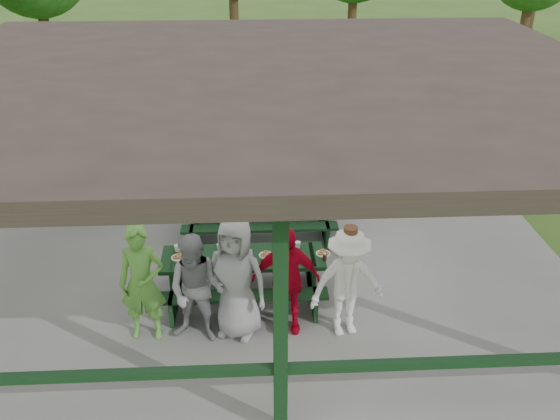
{
  "coord_description": "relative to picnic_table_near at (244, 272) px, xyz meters",
  "views": [
    {
      "loc": [
        -0.27,
        -8.73,
        5.5
      ],
      "look_at": [
        0.18,
        -0.3,
        1.14
      ],
      "focal_mm": 38.0,
      "sensor_mm": 36.0,
      "label": 1
    }
  ],
  "objects": [
    {
      "name": "contestant_green",
      "position": [
        -1.35,
        -0.81,
        0.4
      ],
      "size": [
        0.65,
        0.45,
        1.73
      ],
      "primitive_type": "imported",
      "rotation": [
        0.0,
        0.0,
        -0.05
      ],
      "color": "#5AA03B",
      "rests_on": "concrete_slab"
    },
    {
      "name": "contestant_grey_mid",
      "position": [
        -0.09,
        -0.82,
        0.43
      ],
      "size": [
        1.02,
        0.84,
        1.81
      ],
      "primitive_type": "imported",
      "rotation": [
        0.0,
        0.0,
        -0.35
      ],
      "color": "#949396",
      "rests_on": "concrete_slab"
    },
    {
      "name": "spectator_grey",
      "position": [
        1.78,
        2.76,
        0.35
      ],
      "size": [
        0.85,
        0.7,
        1.63
      ],
      "primitive_type": "imported",
      "rotation": [
        0.0,
        0.0,
        3.25
      ],
      "color": "gray",
      "rests_on": "concrete_slab"
    },
    {
      "name": "pickup_truck",
      "position": [
        4.09,
        8.54,
        0.17
      ],
      "size": [
        5.76,
        3.7,
        1.48
      ],
      "primitive_type": "imported",
      "rotation": [
        0.0,
        0.0,
        1.82
      ],
      "color": "silver",
      "rests_on": "ground"
    },
    {
      "name": "farm_trailer",
      "position": [
        -3.49,
        8.26,
        0.14
      ],
      "size": [
        4.13,
        1.99,
        1.44
      ],
      "rotation": [
        0.0,
        0.0,
        0.07
      ],
      "color": "navy",
      "rests_on": "ground"
    },
    {
      "name": "picnic_table_far",
      "position": [
        0.28,
        2.0,
        0.01
      ],
      "size": [
        2.72,
        1.39,
        0.75
      ],
      "color": "black",
      "rests_on": "concrete_slab"
    },
    {
      "name": "ground",
      "position": [
        0.42,
        1.2,
        -0.57
      ],
      "size": [
        90.0,
        90.0,
        0.0
      ],
      "primitive_type": "plane",
      "color": "#30581B",
      "rests_on": "ground"
    },
    {
      "name": "contestant_red",
      "position": [
        0.59,
        -0.75,
        0.34
      ],
      "size": [
        0.96,
        0.43,
        1.62
      ],
      "primitive_type": "imported",
      "rotation": [
        0.0,
        0.0,
        -0.04
      ],
      "color": "#B8061D",
      "rests_on": "concrete_slab"
    },
    {
      "name": "table_setting",
      "position": [
        0.06,
        0.05,
        0.31
      ],
      "size": [
        2.37,
        0.45,
        0.1
      ],
      "color": "white",
      "rests_on": "picnic_table_near"
    },
    {
      "name": "spectator_blue",
      "position": [
        -1.02,
        3.36,
        0.52
      ],
      "size": [
        0.76,
        0.53,
        1.97
      ],
      "primitive_type": "imported",
      "rotation": [
        0.0,
        0.0,
        3.05
      ],
      "color": "#395F96",
      "rests_on": "concrete_slab"
    },
    {
      "name": "picnic_table_near",
      "position": [
        0.0,
        0.0,
        0.0
      ],
      "size": [
        2.43,
        1.39,
        0.75
      ],
      "color": "black",
      "rests_on": "concrete_slab"
    },
    {
      "name": "spectator_lblue",
      "position": [
        -0.16,
        2.93,
        0.4
      ],
      "size": [
        1.68,
        1.13,
        1.74
      ],
      "primitive_type": "imported",
      "rotation": [
        0.0,
        0.0,
        2.72
      ],
      "color": "#9CD5F1",
      "rests_on": "concrete_slab"
    },
    {
      "name": "contestant_grey_left",
      "position": [
        -0.62,
        -0.92,
        0.34
      ],
      "size": [
        0.92,
        0.79,
        1.62
      ],
      "primitive_type": "imported",
      "rotation": [
        0.0,
        0.0,
        -0.26
      ],
      "color": "gray",
      "rests_on": "concrete_slab"
    },
    {
      "name": "contestant_white_fedora",
      "position": [
        1.42,
        -0.89,
        0.35
      ],
      "size": [
        1.15,
        0.8,
        1.69
      ],
      "rotation": [
        0.0,
        0.0,
        0.19
      ],
      "color": "white",
      "rests_on": "concrete_slab"
    },
    {
      "name": "pavilion_structure",
      "position": [
        0.42,
        1.2,
        2.6
      ],
      "size": [
        10.6,
        8.6,
        3.24
      ],
      "color": "black",
      "rests_on": "concrete_slab"
    },
    {
      "name": "concrete_slab",
      "position": [
        0.42,
        1.2,
        -0.52
      ],
      "size": [
        10.0,
        8.0,
        0.1
      ],
      "primitive_type": "cube",
      "color": "slate",
      "rests_on": "ground"
    }
  ]
}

